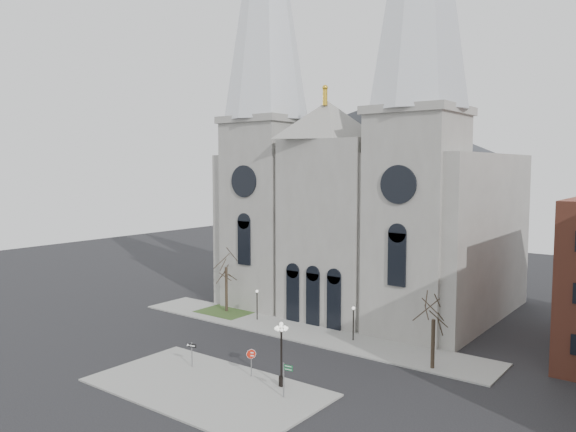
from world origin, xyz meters
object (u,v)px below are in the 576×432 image
Objects in this scene: globe_lamp at (281,346)px; street_name_sign at (285,377)px; one_way_sign at (192,350)px; stop_sign at (251,357)px.

street_name_sign is (1.45, -1.49, -1.63)m from globe_lamp.
street_name_sign is (9.84, -0.24, 0.07)m from one_way_sign.
one_way_sign is at bearing 170.61° from street_name_sign.
globe_lamp is 8.64m from one_way_sign.
globe_lamp is (3.09, -0.12, 1.50)m from stop_sign.
stop_sign is 4.82m from street_name_sign.
globe_lamp reaches higher than one_way_sign.
one_way_sign is (-8.38, -1.24, -1.69)m from globe_lamp.
street_name_sign reaches higher than stop_sign.
one_way_sign is 9.84m from street_name_sign.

